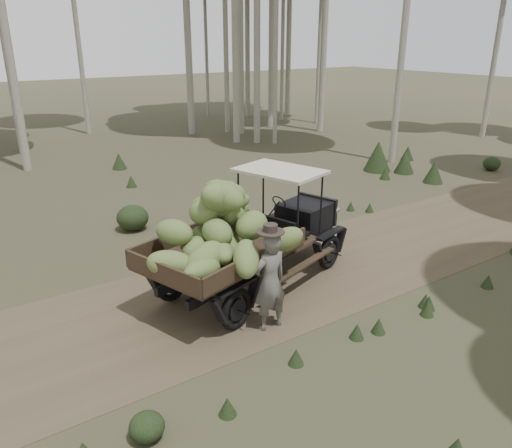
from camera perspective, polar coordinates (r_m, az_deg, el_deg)
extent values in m
plane|color=#473D2B|center=(11.70, 6.09, -5.29)|extent=(120.00, 120.00, 0.00)
cube|color=brown|center=(11.70, 6.09, -5.27)|extent=(70.00, 4.00, 0.01)
cube|color=black|center=(12.05, 5.55, 1.03)|extent=(1.32, 1.29, 0.59)
cube|color=black|center=(12.52, 7.03, 1.73)|extent=(0.42, 1.05, 0.66)
cube|color=black|center=(10.86, 1.23, -0.51)|extent=(0.53, 1.45, 0.59)
cube|color=#38281C|center=(9.84, -4.08, -3.55)|extent=(3.43, 2.73, 0.09)
cube|color=#38281C|center=(10.40, -8.02, -1.20)|extent=(2.87, 0.96, 0.34)
cube|color=#38281C|center=(9.19, 0.33, -4.00)|extent=(2.87, 0.96, 0.34)
cube|color=#38281C|center=(8.83, -10.69, -5.48)|extent=(0.64, 1.85, 0.34)
cube|color=beige|center=(10.84, 2.76, 6.09)|extent=(1.72, 2.10, 0.06)
cube|color=black|center=(11.02, -1.65, -3.07)|extent=(4.72, 1.58, 0.19)
cube|color=black|center=(10.56, 1.73, -4.18)|extent=(4.72, 1.58, 0.19)
torus|color=black|center=(12.57, 1.66, -1.25)|extent=(0.82, 0.38, 0.81)
torus|color=black|center=(11.71, 8.36, -3.18)|extent=(0.82, 0.38, 0.81)
torus|color=black|center=(10.35, -9.52, -6.59)|extent=(0.82, 0.38, 0.81)
torus|color=black|center=(9.29, -2.28, -9.70)|extent=(0.82, 0.38, 0.81)
sphere|color=beige|center=(12.81, 5.42, 2.50)|extent=(0.19, 0.19, 0.19)
sphere|color=beige|center=(12.34, 9.14, 1.61)|extent=(0.19, 0.19, 0.19)
ellipsoid|color=#5C703A|center=(9.43, -6.83, -3.05)|extent=(0.87, 0.86, 0.60)
ellipsoid|color=#5C703A|center=(9.89, -2.68, 0.88)|extent=(1.08, 1.12, 0.84)
ellipsoid|color=#5C703A|center=(9.80, -3.19, 2.44)|extent=(1.02, 0.74, 0.56)
ellipsoid|color=#5C703A|center=(9.43, -4.36, 3.03)|extent=(0.85, 0.84, 0.53)
ellipsoid|color=#5C703A|center=(8.65, -6.14, -5.31)|extent=(0.97, 0.67, 0.54)
ellipsoid|color=#5C703A|center=(9.40, -9.34, -0.94)|extent=(0.81, 0.91, 0.50)
ellipsoid|color=#5C703A|center=(9.57, -5.95, 1.41)|extent=(0.77, 0.91, 0.68)
ellipsoid|color=#5C703A|center=(9.45, -3.63, 2.99)|extent=(1.07, 0.91, 0.73)
ellipsoid|color=#5C703A|center=(9.82, -6.11, -1.66)|extent=(0.70, 0.83, 0.60)
ellipsoid|color=#5C703A|center=(10.20, -4.84, 0.77)|extent=(0.76, 0.58, 0.55)
ellipsoid|color=#5C703A|center=(9.78, -3.43, 2.18)|extent=(0.62, 0.84, 0.54)
ellipsoid|color=#5C703A|center=(9.27, -4.01, 3.29)|extent=(0.81, 0.82, 0.53)
ellipsoid|color=#5C703A|center=(9.58, -3.44, -2.40)|extent=(0.75, 1.09, 0.79)
ellipsoid|color=#5C703A|center=(10.63, -2.76, 1.94)|extent=(0.99, 1.02, 0.74)
ellipsoid|color=#5C703A|center=(9.55, -5.16, 2.18)|extent=(0.90, 0.84, 0.50)
ellipsoid|color=#5C703A|center=(9.32, -3.67, 3.32)|extent=(0.83, 1.09, 0.73)
ellipsoid|color=#5C703A|center=(9.22, -3.92, -3.27)|extent=(0.69, 0.97, 0.49)
ellipsoid|color=#5C703A|center=(9.47, -0.49, -0.15)|extent=(0.91, 0.79, 0.59)
ellipsoid|color=#5C703A|center=(9.67, -4.33, 1.86)|extent=(0.61, 0.98, 0.75)
ellipsoid|color=#5C703A|center=(9.64, -3.54, 3.31)|extent=(0.93, 1.02, 0.78)
ellipsoid|color=#5C703A|center=(9.02, -9.59, -4.62)|extent=(1.12, 0.93, 0.70)
ellipsoid|color=#5C703A|center=(9.34, -4.46, -0.95)|extent=(0.58, 0.79, 0.59)
ellipsoid|color=#5C703A|center=(10.03, -4.16, 3.04)|extent=(0.95, 1.05, 0.75)
ellipsoid|color=#5C703A|center=(9.52, -3.22, 3.34)|extent=(0.83, 0.90, 0.62)
ellipsoid|color=#5C703A|center=(9.01, -5.88, -4.15)|extent=(1.14, 0.76, 0.88)
ellipsoid|color=#5C703A|center=(10.43, -2.49, 1.61)|extent=(0.77, 0.93, 0.69)
ellipsoid|color=#5C703A|center=(10.08, -3.54, 2.65)|extent=(0.94, 1.10, 0.74)
ellipsoid|color=#5C703A|center=(9.33, -4.26, 3.08)|extent=(1.04, 0.75, 0.78)
ellipsoid|color=#5C703A|center=(8.79, -1.12, -3.99)|extent=(0.90, 1.04, 0.81)
ellipsoid|color=#5C703A|center=(9.66, 3.33, -1.82)|extent=(0.96, 0.89, 0.75)
imported|color=#585650|center=(9.06, 1.59, -6.62)|extent=(0.70, 0.47, 1.89)
cylinder|color=#2F2621|center=(8.66, 1.66, -0.90)|extent=(0.52, 0.52, 0.03)
cylinder|color=#2F2621|center=(8.63, 1.66, -0.51)|extent=(0.26, 0.26, 0.15)
cone|color=#233319|center=(18.52, -14.07, 4.77)|extent=(0.39, 0.39, 0.43)
cone|color=#233319|center=(20.69, 16.64, 6.79)|extent=(0.79, 0.79, 0.88)
cone|color=#233319|center=(19.62, 19.66, 5.63)|extent=(0.73, 0.73, 0.82)
ellipsoid|color=#233319|center=(22.39, 25.35, 6.25)|extent=(0.68, 0.68, 0.54)
cone|color=#233319|center=(21.23, -15.40, 6.96)|extent=(0.60, 0.60, 0.66)
ellipsoid|color=#233319|center=(7.36, -12.37, -21.69)|extent=(0.48, 0.48, 0.39)
cone|color=#233319|center=(22.95, 16.94, 7.76)|extent=(0.57, 0.57, 0.63)
cone|color=#233319|center=(19.61, 14.58, 5.64)|extent=(0.42, 0.42, 0.47)
ellipsoid|color=#233319|center=(14.32, -13.92, 0.72)|extent=(0.88, 0.88, 0.71)
cone|color=#233319|center=(20.72, 13.75, 7.56)|extent=(1.09, 1.09, 1.21)
cone|color=#233319|center=(10.36, 19.00, -9.12)|extent=(0.27, 0.27, 0.30)
cone|color=#233319|center=(7.49, -13.37, -21.40)|extent=(0.27, 0.27, 0.30)
cone|color=#233319|center=(9.56, 13.84, -11.19)|extent=(0.27, 0.27, 0.30)
cone|color=#233319|center=(10.58, 19.15, -8.49)|extent=(0.27, 0.27, 0.30)
cone|color=#233319|center=(10.64, 18.79, -8.26)|extent=(0.27, 0.27, 0.30)
cone|color=#233319|center=(9.31, 11.46, -11.90)|extent=(0.27, 0.27, 0.30)
cone|color=#233319|center=(15.79, 10.78, 2.04)|extent=(0.27, 0.27, 0.30)
cone|color=#233319|center=(7.59, -3.29, -20.07)|extent=(0.27, 0.27, 0.30)
cone|color=#233319|center=(12.97, -3.70, -1.80)|extent=(0.27, 0.27, 0.30)
cone|color=#233319|center=(8.53, 4.60, -14.85)|extent=(0.27, 0.27, 0.30)
cone|color=#233319|center=(15.76, 12.86, 1.85)|extent=(0.27, 0.27, 0.30)
cone|color=#233319|center=(12.66, -6.18, -2.47)|extent=(0.27, 0.27, 0.30)
cone|color=#233319|center=(11.92, 24.98, -5.93)|extent=(0.27, 0.27, 0.30)
cone|color=#233319|center=(14.79, 4.91, 1.04)|extent=(0.27, 0.27, 0.30)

